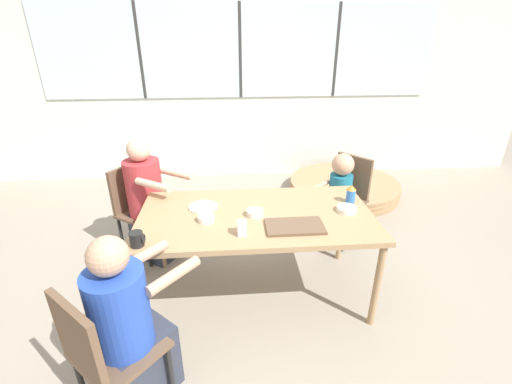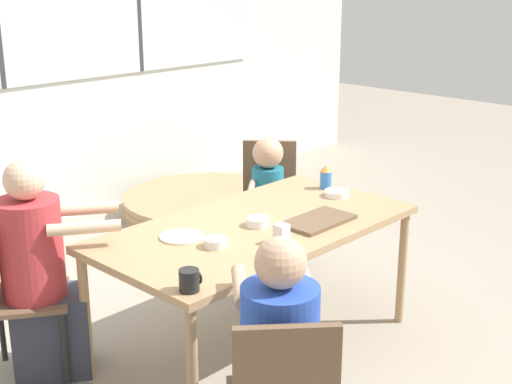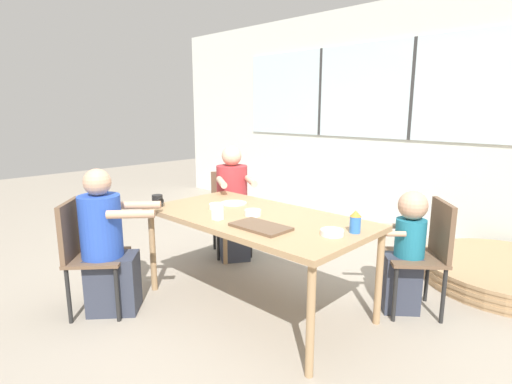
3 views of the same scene
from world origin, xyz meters
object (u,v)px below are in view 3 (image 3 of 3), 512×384
(person_toddler, at_px, (406,254))
(folded_table_stack, at_px, (507,273))
(milk_carton_small, at_px, (218,213))
(bowl_white_shallow, at_px, (217,206))
(chair_for_toddler, at_px, (428,247))
(coffee_mug, at_px, (158,201))
(person_woman_green_shirt, at_px, (107,249))
(person_man_blue_shirt, at_px, (233,208))
(bowl_fruit, at_px, (332,232))
(sippy_cup, at_px, (355,221))
(chair_for_man_blue_shirt, at_px, (230,205))
(chair_for_woman_green_shirt, at_px, (84,247))
(bowl_cereal, at_px, (253,213))

(person_toddler, distance_m, folded_table_stack, 1.27)
(milk_carton_small, height_order, bowl_white_shallow, milk_carton_small)
(chair_for_toddler, xyz_separation_m, coffee_mug, (-1.76, -1.18, 0.27))
(chair_for_toddler, bearing_deg, person_woman_green_shirt, 93.98)
(bowl_white_shallow, bearing_deg, chair_for_toddler, 33.56)
(coffee_mug, distance_m, milk_carton_small, 0.67)
(person_toddler, bearing_deg, coffee_mug, 83.55)
(bowl_white_shallow, bearing_deg, coffee_mug, -145.81)
(person_man_blue_shirt, relative_size, person_toddler, 1.23)
(chair_for_toddler, distance_m, folded_table_stack, 1.16)
(bowl_white_shallow, bearing_deg, bowl_fruit, 3.56)
(coffee_mug, height_order, bowl_fruit, coffee_mug)
(sippy_cup, xyz_separation_m, bowl_white_shallow, (-1.13, -0.21, -0.05))
(bowl_fruit, height_order, folded_table_stack, bowl_fruit)
(chair_for_man_blue_shirt, bearing_deg, chair_for_woman_green_shirt, 40.93)
(chair_for_woman_green_shirt, bearing_deg, bowl_fruit, 73.27)
(chair_for_woman_green_shirt, xyz_separation_m, bowl_fruit, (1.54, 0.94, 0.24))
(sippy_cup, bearing_deg, coffee_mug, -162.20)
(chair_for_woman_green_shirt, relative_size, folded_table_stack, 0.61)
(chair_for_toddler, bearing_deg, folded_table_stack, -58.04)
(milk_carton_small, bearing_deg, coffee_mug, -173.40)
(sippy_cup, distance_m, folded_table_stack, 1.94)
(sippy_cup, height_order, folded_table_stack, sippy_cup)
(person_man_blue_shirt, distance_m, bowl_fruit, 1.75)
(person_man_blue_shirt, distance_m, folded_table_stack, 2.60)
(chair_for_man_blue_shirt, xyz_separation_m, bowl_fruit, (1.75, -0.72, 0.24))
(coffee_mug, bearing_deg, person_woman_green_shirt, -85.68)
(chair_for_woman_green_shirt, relative_size, person_toddler, 0.92)
(chair_for_toddler, bearing_deg, sippy_cup, 122.10)
(person_toddler, xyz_separation_m, bowl_fruit, (-0.18, -0.73, 0.29))
(bowl_cereal, bearing_deg, chair_for_toddler, 40.20)
(chair_for_man_blue_shirt, bearing_deg, person_man_blue_shirt, 90.00)
(chair_for_man_blue_shirt, bearing_deg, coffee_mug, 48.71)
(chair_for_toddler, height_order, bowl_fruit, chair_for_toddler)
(person_woman_green_shirt, bearing_deg, person_toddler, 85.71)
(person_woman_green_shirt, distance_m, bowl_cereal, 1.12)
(sippy_cup, bearing_deg, person_toddler, 79.86)
(person_toddler, bearing_deg, milk_carton_small, 95.91)
(coffee_mug, relative_size, folded_table_stack, 0.07)
(person_man_blue_shirt, relative_size, folded_table_stack, 0.81)
(person_toddler, distance_m, bowl_cereal, 1.19)
(person_woman_green_shirt, xyz_separation_m, bowl_fruit, (1.43, 0.82, 0.25))
(folded_table_stack, bearing_deg, coffee_mug, -133.67)
(bowl_white_shallow, bearing_deg, person_toddler, 32.90)
(chair_for_man_blue_shirt, xyz_separation_m, bowl_cereal, (1.06, -0.73, 0.24))
(person_toddler, height_order, bowl_fruit, person_toddler)
(bowl_cereal, bearing_deg, coffee_mug, -156.42)
(chair_for_man_blue_shirt, relative_size, person_man_blue_shirt, 0.75)
(person_toddler, relative_size, milk_carton_small, 9.25)
(chair_for_man_blue_shirt, relative_size, bowl_fruit, 5.85)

